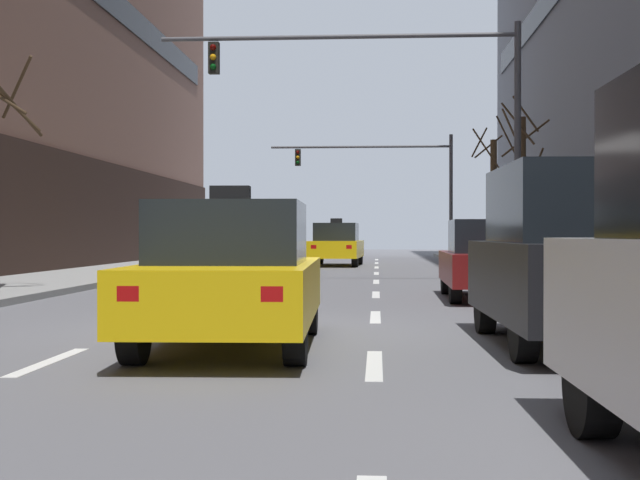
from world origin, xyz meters
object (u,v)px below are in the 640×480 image
at_px(car_parked_1, 570,257).
at_px(traffic_signal_0, 408,98).
at_px(taxi_driving_1, 232,276).
at_px(taxi_driving_4, 210,241).
at_px(street_tree_2, 522,187).
at_px(taxi_driving_3, 337,245).
at_px(car_driving_2, 271,244).
at_px(car_driving_0, 246,245).
at_px(car_parked_2, 489,260).
at_px(traffic_signal_1, 394,173).
at_px(street_tree_0, 493,196).

bearing_deg(car_parked_1, traffic_signal_0, 96.21).
xyz_separation_m(taxi_driving_1, taxi_driving_4, (-3.44, 16.51, 0.26)).
height_order(taxi_driving_1, street_tree_2, street_tree_2).
bearing_deg(traffic_signal_0, taxi_driving_3, 101.46).
distance_m(car_driving_2, taxi_driving_3, 5.64).
relative_size(car_driving_0, traffic_signal_0, 0.50).
relative_size(taxi_driving_1, car_parked_2, 1.06).
bearing_deg(taxi_driving_3, car_driving_0, -147.27).
xyz_separation_m(car_driving_0, taxi_driving_4, (-0.10, -6.84, 0.22)).
xyz_separation_m(traffic_signal_1, street_tree_0, (3.91, -7.85, -1.50)).
distance_m(taxi_driving_4, traffic_signal_0, 7.68).
bearing_deg(street_tree_0, street_tree_2, -89.87).
height_order(car_parked_1, traffic_signal_0, traffic_signal_0).
distance_m(traffic_signal_0, street_tree_2, 7.49).
distance_m(car_driving_2, traffic_signal_0, 18.12).
bearing_deg(taxi_driving_1, taxi_driving_4, 101.78).
bearing_deg(car_parked_2, street_tree_0, 82.33).
xyz_separation_m(car_driving_0, taxi_driving_1, (3.35, -23.35, -0.04)).
height_order(car_driving_2, traffic_signal_0, traffic_signal_0).
height_order(taxi_driving_1, taxi_driving_4, taxi_driving_4).
distance_m(taxi_driving_1, car_parked_2, 8.63).
height_order(traffic_signal_0, street_tree_0, traffic_signal_0).
bearing_deg(taxi_driving_4, car_parked_1, -65.55).
bearing_deg(traffic_signal_1, street_tree_2, -75.16).
height_order(traffic_signal_1, street_tree_0, traffic_signal_1).
xyz_separation_m(car_parked_2, traffic_signal_0, (-1.42, 5.71, 4.12)).
height_order(taxi_driving_4, street_tree_0, street_tree_0).
bearing_deg(traffic_signal_0, car_driving_0, 120.32).
height_order(car_parked_1, street_tree_0, street_tree_0).
relative_size(car_driving_0, car_driving_2, 1.08).
bearing_deg(taxi_driving_1, car_parked_2, 63.29).
bearing_deg(taxi_driving_1, traffic_signal_0, 79.60).
relative_size(car_driving_2, car_parked_2, 1.04).
distance_m(taxi_driving_1, traffic_signal_0, 14.24).
bearing_deg(car_driving_0, car_parked_1, -72.52).
xyz_separation_m(car_parked_1, street_tree_0, (2.52, 26.02, 1.82)).
bearing_deg(traffic_signal_1, taxi_driving_3, -105.77).
xyz_separation_m(car_driving_0, traffic_signal_0, (5.81, -9.93, 4.04)).
relative_size(car_parked_2, traffic_signal_1, 0.46).
xyz_separation_m(car_parked_1, traffic_signal_0, (-1.42, 13.01, 3.86)).
relative_size(car_parked_2, traffic_signal_0, 0.44).
xyz_separation_m(traffic_signal_0, street_tree_0, (3.94, 13.01, -2.04)).
distance_m(taxi_driving_1, taxi_driving_3, 25.51).
relative_size(car_parked_1, street_tree_0, 0.74).
distance_m(car_driving_0, taxi_driving_3, 3.99).
height_order(car_driving_0, car_driving_2, car_driving_0).
height_order(car_parked_1, street_tree_2, street_tree_2).
bearing_deg(car_parked_1, car_driving_2, 103.46).
height_order(car_driving_2, taxi_driving_4, taxi_driving_4).
distance_m(traffic_signal_1, street_tree_0, 8.89).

